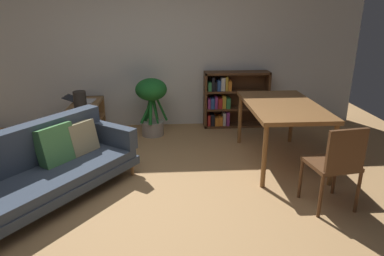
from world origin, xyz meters
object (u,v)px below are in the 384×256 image
at_px(fabric_couch, 48,164).
at_px(dining_chair_near, 336,162).
at_px(dining_table, 282,109).
at_px(open_laptop, 81,100).
at_px(desk_speaker, 80,102).
at_px(bookshelf, 231,100).
at_px(potted_floor_plant, 152,100).
at_px(media_console, 85,124).

xyz_separation_m(fabric_couch, dining_chair_near, (2.95, -0.46, 0.14)).
height_order(dining_table, dining_chair_near, dining_chair_near).
bearing_deg(open_laptop, desk_speaker, -76.88).
bearing_deg(dining_table, open_laptop, 157.60).
bearing_deg(bookshelf, open_laptop, -171.44).
relative_size(dining_table, bookshelf, 1.36).
xyz_separation_m(fabric_couch, open_laptop, (-0.07, 1.89, 0.21)).
relative_size(open_laptop, potted_floor_plant, 0.51).
distance_m(fabric_couch, desk_speaker, 1.37).
xyz_separation_m(fabric_couch, media_console, (0.01, 1.65, -0.09)).
bearing_deg(potted_floor_plant, bookshelf, 16.59).
bearing_deg(fabric_couch, dining_table, 14.68).
distance_m(fabric_couch, dining_table, 2.88).
height_order(desk_speaker, dining_chair_near, dining_chair_near).
height_order(fabric_couch, desk_speaker, desk_speaker).
relative_size(potted_floor_plant, dining_table, 0.62).
relative_size(dining_chair_near, bookshelf, 0.82).
bearing_deg(potted_floor_plant, fabric_couch, -119.07).
distance_m(fabric_couch, potted_floor_plant, 2.14).
height_order(potted_floor_plant, bookshelf, bookshelf).
distance_m(media_console, dining_table, 2.93).
relative_size(media_console, desk_speaker, 4.23).
bearing_deg(media_console, open_laptop, 108.35).
xyz_separation_m(fabric_couch, bookshelf, (2.37, 2.26, 0.09)).
distance_m(media_console, dining_chair_near, 3.62).
relative_size(media_console, open_laptop, 2.60).
distance_m(open_laptop, desk_speaker, 0.59).
bearing_deg(bookshelf, fabric_couch, -136.37).
xyz_separation_m(potted_floor_plant, dining_table, (1.73, -1.14, 0.14)).
relative_size(fabric_couch, desk_speaker, 6.85).
bearing_deg(dining_chair_near, dining_table, 98.76).
xyz_separation_m(media_console, desk_speaker, (0.05, -0.32, 0.43)).
xyz_separation_m(media_console, dining_chair_near, (2.93, -2.11, 0.23)).
height_order(open_laptop, potted_floor_plant, potted_floor_plant).
height_order(dining_chair_near, bookshelf, bookshelf).
relative_size(open_laptop, dining_table, 0.32).
distance_m(open_laptop, dining_chair_near, 3.82).
relative_size(open_laptop, bookshelf, 0.43).
bearing_deg(potted_floor_plant, media_console, -168.20).
bearing_deg(desk_speaker, open_laptop, 103.12).
relative_size(potted_floor_plant, bookshelf, 0.84).
distance_m(open_laptop, potted_floor_plant, 1.10).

